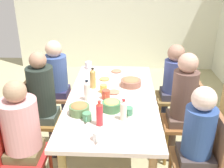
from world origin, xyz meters
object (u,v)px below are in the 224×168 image
dining_table (112,103)px  plate_2 (117,72)px  cup_6 (88,65)px  bottle_3 (124,110)px  chair_1 (188,118)px  cup_2 (96,81)px  bowl_2 (79,109)px  chair_0 (178,94)px  cup_0 (103,89)px  bowl_1 (131,82)px  plate_1 (105,80)px  person_1 (182,99)px  chair_5 (16,150)px  person_5 (23,130)px  bottle_2 (93,78)px  plate_0 (114,93)px  bottle_0 (87,91)px  person_2 (196,138)px  bowl_0 (111,105)px  cup_3 (98,136)px  bottle_1 (100,114)px  cup_5 (87,117)px  chair_4 (37,115)px  cup_1 (128,111)px  person_4 (43,97)px  chair_2 (204,156)px  chair_3 (52,91)px  person_0 (172,80)px  cup_4 (106,94)px

dining_table → plate_2: 0.72m
cup_6 → bottle_3: (1.33, 0.50, 0.05)m
chair_1 → cup_2: size_ratio=8.21×
bowl_2 → cup_2: bearing=172.8°
chair_0 → cup_0: chair_0 is taller
bowl_1 → plate_1: bearing=-112.5°
person_1 → chair_5: (0.63, -1.62, -0.24)m
person_5 → bottle_2: 1.02m
plate_0 → chair_0: bearing=124.2°
bottle_0 → person_2: bearing=62.0°
plate_1 → bowl_0: 0.74m
chair_0 → cup_3: bearing=-33.2°
bowl_1 → bottle_1: 0.91m
chair_1 → cup_3: 1.26m
person_2 → cup_5: 0.98m
chair_4 → cup_1: 1.13m
chair_5 → cup_0: 1.09m
person_1 → bottle_3: person_1 is taller
person_4 → cup_6: size_ratio=10.07×
chair_2 → chair_4: same height
chair_3 → cup_0: (0.53, 0.75, 0.30)m
chair_3 → bottle_1: bearing=32.8°
plate_2 → bottle_0: 0.85m
chair_3 → bottle_3: size_ratio=4.30×
person_5 → bowl_1: person_5 is taller
cup_2 → bottle_3: 0.87m
person_2 → chair_4: (-0.63, -1.62, -0.19)m
chair_1 → cup_0: bearing=-96.1°
bowl_1 → cup_6: same height
chair_1 → cup_5: bearing=-65.0°
person_0 → chair_4: 1.75m
cup_4 → cup_6: 0.96m
bowl_1 → bottle_1: (0.86, -0.29, 0.07)m
plate_0 → cup_0: 0.13m
chair_5 → plate_0: chair_5 is taller
dining_table → chair_5: (0.63, -0.85, -0.17)m
plate_1 → cup_1: bearing=19.6°
plate_0 → cup_3: size_ratio=2.07×
cup_2 → cup_5: cup_2 is taller
person_1 → cup_0: (-0.10, -0.86, 0.06)m
chair_4 → bottle_1: bottle_1 is taller
chair_5 → bowl_2: bearing=114.6°
person_2 → bowl_2: bearing=-103.6°
cup_1 → cup_2: 0.80m
chair_2 → cup_5: size_ratio=7.60×
person_2 → plate_2: person_2 is taller
plate_0 → bottle_3: bearing=11.9°
chair_1 → cup_1: chair_1 is taller
person_0 → person_4: size_ratio=0.94×
person_2 → bowl_0: (-0.34, -0.75, 0.12)m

